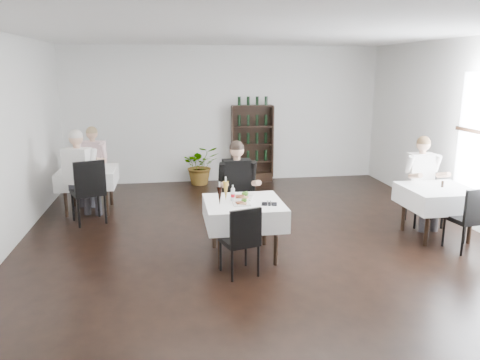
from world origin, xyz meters
name	(u,v)px	position (x,y,z in m)	size (l,w,h in m)	color
room_shell	(266,147)	(0.00, 0.00, 1.50)	(9.00, 9.00, 9.00)	black
wine_shelf	(252,144)	(0.60, 4.31, 0.85)	(0.90, 0.28, 1.75)	black
main_table	(244,212)	(-0.30, 0.00, 0.62)	(1.03, 1.03, 0.77)	black
left_table	(88,177)	(-2.70, 2.50, 0.62)	(0.98, 0.98, 0.77)	black
right_table	(438,197)	(2.70, 0.30, 0.62)	(0.98, 0.98, 0.77)	black
potted_tree	(201,165)	(-0.58, 4.20, 0.43)	(0.78, 0.67, 0.86)	#1F521C
main_chair_far	(238,197)	(-0.26, 0.81, 0.61)	(0.62, 0.62, 1.06)	black
main_chair_near	(242,237)	(-0.43, -0.63, 0.51)	(0.50, 0.51, 0.89)	black
left_chair_far	(94,171)	(-2.71, 3.20, 0.58)	(0.52, 0.53, 1.02)	black
left_chair_near	(89,188)	(-2.57, 1.74, 0.62)	(0.64, 0.64, 1.08)	black
right_chair_far	(424,186)	(2.85, 0.96, 0.62)	(0.57, 0.57, 1.09)	black
right_chair_near	(470,215)	(2.82, -0.33, 0.53)	(0.48, 0.48, 0.93)	black
diner_main	(238,183)	(-0.27, 0.70, 0.86)	(0.57, 0.57, 1.48)	#3C3C43
diner_left_far	(92,159)	(-2.69, 3.01, 0.85)	(0.62, 0.66, 1.46)	#3C3C43
diner_left_near	(81,168)	(-2.71, 1.96, 0.90)	(0.67, 0.71, 1.55)	#3C3C43
diner_right_far	(423,175)	(2.74, 0.82, 0.85)	(0.55, 0.54, 1.47)	#3C3C43
plate_far	(242,197)	(-0.29, 0.17, 0.79)	(0.35, 0.35, 0.09)	white
plate_near	(242,203)	(-0.34, -0.11, 0.79)	(0.23, 0.23, 0.07)	white
pilsner_dark	(220,196)	(-0.63, -0.11, 0.90)	(0.07, 0.07, 0.31)	black
pilsner_lager	(226,191)	(-0.53, 0.08, 0.91)	(0.08, 0.08, 0.33)	gold
coke_bottle	(233,194)	(-0.44, 0.07, 0.86)	(0.06, 0.06, 0.22)	silver
napkin_cutlery	(269,204)	(0.01, -0.17, 0.78)	(0.23, 0.22, 0.02)	black
pepper_mill	(442,184)	(2.77, 0.33, 0.82)	(0.04, 0.04, 0.09)	black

